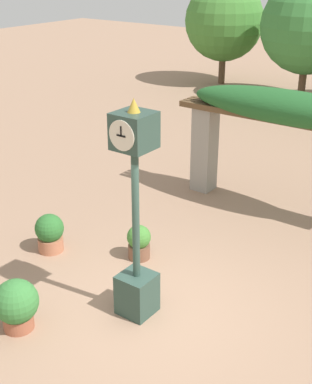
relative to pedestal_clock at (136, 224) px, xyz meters
name	(u,v)px	position (x,y,z in m)	size (l,w,h in m)	color
ground_plane	(156,312)	(0.25, 0.15, -1.55)	(60.00, 60.00, 0.00)	#9E7A60
pedestal_clock	(136,224)	(0.00, 0.00, 0.00)	(0.52, 0.56, 3.43)	#2D473D
pergola	(288,121)	(0.25, 4.74, 0.48)	(4.99, 1.07, 2.65)	gray
potted_plant_near_left	(139,242)	(-0.98, 1.30, -1.21)	(0.44, 0.44, 0.66)	brown
potted_plant_near_right	(16,304)	(-1.19, -1.38, -1.12)	(0.68, 0.68, 0.82)	#9E563D
potted_plant_far_left	(50,233)	(-2.50, 0.53, -1.17)	(0.54, 0.54, 0.74)	#B26B4C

